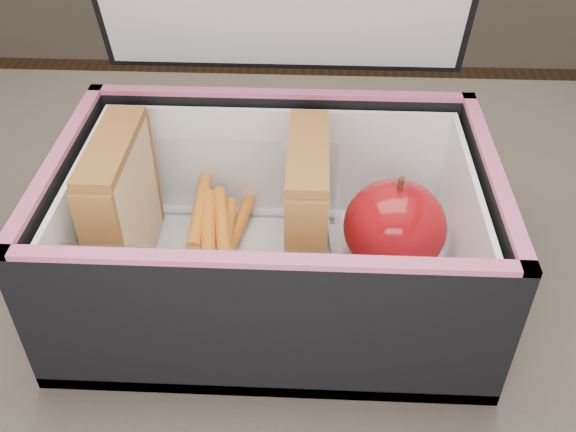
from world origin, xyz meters
The scene contains 8 objects.
kitchen_table centered at (0.00, 0.00, 0.66)m, with size 1.20×0.80×0.75m.
lunch_bag centered at (-0.02, 0.04, 0.82)m, with size 0.30×0.26×0.30m.
plastic_tub centered at (-0.06, 0.04, 0.80)m, with size 0.18×0.13×0.07m, color white, non-canonical shape.
sandwich_left centered at (-0.13, 0.04, 0.82)m, with size 0.03×0.10×0.11m.
sandwich_right centered at (0.01, 0.04, 0.82)m, with size 0.03×0.10×0.11m.
carrot_sticks centered at (-0.06, 0.04, 0.78)m, with size 0.05×0.15×0.03m.
paper_napkin centered at (0.07, 0.05, 0.77)m, with size 0.08×0.08×0.01m, color white.
red_apple centered at (0.07, 0.04, 0.81)m, with size 0.09×0.09×0.08m.
Camera 1 is at (0.01, -0.32, 1.11)m, focal length 40.00 mm.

